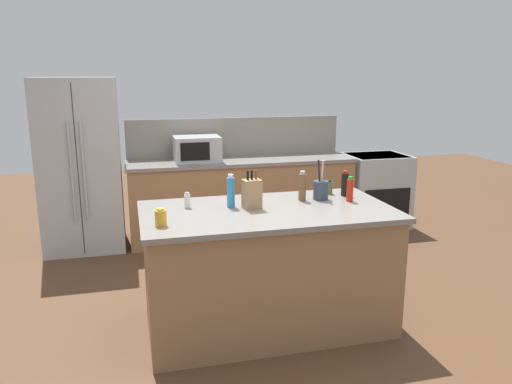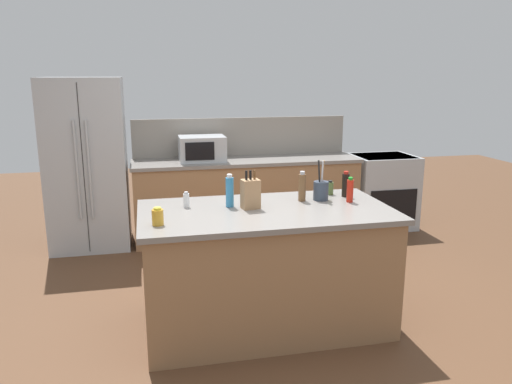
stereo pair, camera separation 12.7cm
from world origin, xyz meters
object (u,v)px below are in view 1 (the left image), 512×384
(refrigerator, at_px, (81,165))
(hot_sauce_bottle, at_px, (350,190))
(microwave, at_px, (197,149))
(dish_soap_bottle, at_px, (231,192))
(utensil_crock, at_px, (321,189))
(honey_jar, at_px, (161,218))
(pepper_grinder, at_px, (302,187))
(soy_sauce_bottle, at_px, (345,184))
(spice_jar_oregano, at_px, (329,187))
(range_oven, at_px, (375,190))
(knife_block, at_px, (252,194))
(salt_shaker, at_px, (187,201))

(refrigerator, height_order, hot_sauce_bottle, refrigerator)
(refrigerator, relative_size, microwave, 3.61)
(hot_sauce_bottle, distance_m, dish_soap_bottle, 0.95)
(utensil_crock, height_order, hot_sauce_bottle, utensil_crock)
(honey_jar, bearing_deg, dish_soap_bottle, 33.35)
(refrigerator, distance_m, pepper_grinder, 2.77)
(refrigerator, bearing_deg, utensil_crock, -46.09)
(microwave, xyz_separation_m, soy_sauce_bottle, (0.95, -1.96, -0.04))
(refrigerator, relative_size, spice_jar_oregano, 15.98)
(range_oven, relative_size, knife_block, 3.17)
(pepper_grinder, relative_size, honey_jar, 1.96)
(refrigerator, height_order, microwave, refrigerator)
(hot_sauce_bottle, distance_m, salt_shaker, 1.27)
(pepper_grinder, relative_size, salt_shaker, 2.00)
(utensil_crock, xyz_separation_m, soy_sauce_bottle, (0.24, 0.06, 0.02))
(range_oven, bearing_deg, salt_shaker, -142.60)
(microwave, height_order, honey_jar, microwave)
(pepper_grinder, bearing_deg, salt_shaker, 179.83)
(range_oven, distance_m, spice_jar_oregano, 2.40)
(salt_shaker, bearing_deg, utensil_crock, -0.37)
(hot_sauce_bottle, height_order, spice_jar_oregano, hot_sauce_bottle)
(pepper_grinder, distance_m, salt_shaker, 0.91)
(hot_sauce_bottle, bearing_deg, range_oven, 57.39)
(microwave, bearing_deg, soy_sauce_bottle, -64.04)
(hot_sauce_bottle, xyz_separation_m, dish_soap_bottle, (-0.94, 0.06, 0.02))
(utensil_crock, bearing_deg, spice_jar_oregano, 49.24)
(knife_block, xyz_separation_m, honey_jar, (-0.69, -0.28, -0.06))
(honey_jar, xyz_separation_m, soy_sauce_bottle, (1.53, 0.47, 0.04))
(spice_jar_oregano, relative_size, honey_jar, 0.97)
(range_oven, bearing_deg, dish_soap_bottle, -138.15)
(microwave, xyz_separation_m, knife_block, (0.11, -2.15, -0.03))
(soy_sauce_bottle, bearing_deg, spice_jar_oregano, 135.66)
(microwave, height_order, salt_shaker, microwave)
(dish_soap_bottle, height_order, soy_sauce_bottle, dish_soap_bottle)
(honey_jar, xyz_separation_m, salt_shaker, (0.22, 0.42, -0.00))
(soy_sauce_bottle, bearing_deg, refrigerator, 138.00)
(soy_sauce_bottle, bearing_deg, hot_sauce_bottle, -101.67)
(microwave, relative_size, soy_sauce_bottle, 2.48)
(microwave, xyz_separation_m, hot_sauce_bottle, (0.92, -2.13, -0.05))
(pepper_grinder, xyz_separation_m, honey_jar, (-1.14, -0.41, -0.06))
(range_oven, distance_m, honey_jar, 3.79)
(range_oven, height_order, utensil_crock, utensil_crock)
(microwave, distance_m, hot_sauce_bottle, 2.32)
(spice_jar_oregano, bearing_deg, refrigerator, 138.11)
(honey_jar, distance_m, salt_shaker, 0.47)
(range_oven, bearing_deg, hot_sauce_bottle, -122.61)
(utensil_crock, relative_size, dish_soap_bottle, 1.27)
(utensil_crock, bearing_deg, soy_sauce_bottle, 14.95)
(salt_shaker, relative_size, soy_sauce_bottle, 0.57)
(utensil_crock, xyz_separation_m, salt_shaker, (-1.07, 0.01, -0.03))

